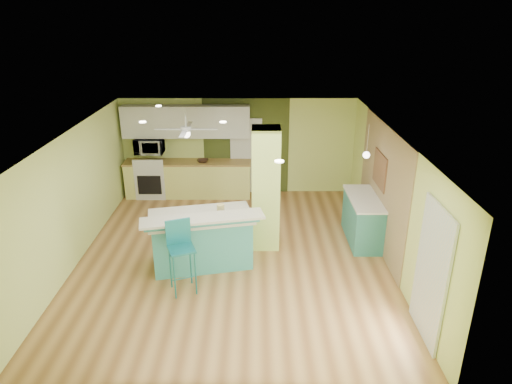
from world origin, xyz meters
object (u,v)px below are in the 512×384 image
(bar_stool, at_px, (180,245))
(fruit_bowl, at_px, (203,161))
(canister, at_px, (221,209))
(side_counter, at_px, (363,219))
(peninsula, at_px, (202,238))

(bar_stool, height_order, fruit_bowl, bar_stool)
(fruit_bowl, height_order, canister, canister)
(side_counter, bearing_deg, peninsula, -163.53)
(fruit_bowl, relative_size, canister, 1.73)
(bar_stool, distance_m, fruit_bowl, 4.24)
(canister, bearing_deg, fruit_bowl, 102.08)
(peninsula, height_order, fruit_bowl, peninsula)
(bar_stool, bearing_deg, peninsula, 52.28)
(peninsula, distance_m, canister, 0.68)
(bar_stool, xyz_separation_m, side_counter, (3.53, 1.82, -0.38))
(bar_stool, xyz_separation_m, canister, (0.62, 0.99, 0.23))
(peninsula, distance_m, fruit_bowl, 3.43)
(bar_stool, bearing_deg, canister, 36.97)
(side_counter, height_order, canister, canister)
(canister, bearing_deg, bar_stool, -122.23)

